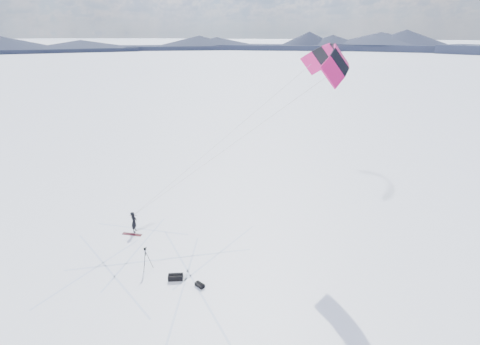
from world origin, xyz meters
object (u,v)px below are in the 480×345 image
at_px(snowkiter, 135,231).
at_px(gear_bag_b, 200,285).
at_px(tripod, 146,255).
at_px(gear_bag_a, 176,277).
at_px(snowboard, 132,234).

distance_m(snowkiter, gear_bag_b, 8.40).
relative_size(tripod, gear_bag_a, 1.59).
xyz_separation_m(snowboard, gear_bag_b, (7.40, -3.40, 0.10)).
height_order(tripod, gear_bag_b, tripod).
relative_size(snowkiter, snowboard, 1.09).
bearing_deg(snowboard, gear_bag_a, -39.74).
bearing_deg(tripod, snowboard, 106.85).
bearing_deg(gear_bag_b, snowboard, 174.94).
bearing_deg(gear_bag_a, tripod, 148.76).
bearing_deg(snowkiter, tripod, -156.11).
bearing_deg(gear_bag_a, gear_bag_b, -26.29).
height_order(snowboard, gear_bag_b, gear_bag_b).
distance_m(snowkiter, snowboard, 0.47).
bearing_deg(gear_bag_b, gear_bag_a, -162.59).
xyz_separation_m(gear_bag_a, gear_bag_b, (1.68, -0.07, -0.06)).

